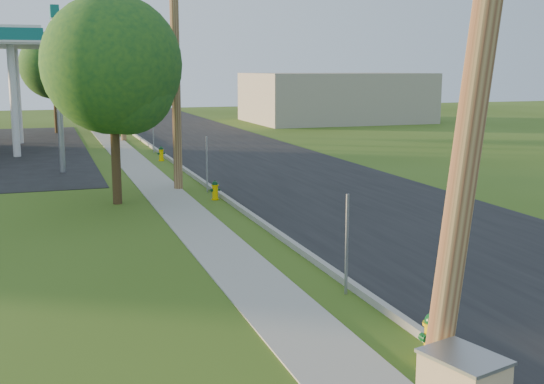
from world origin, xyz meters
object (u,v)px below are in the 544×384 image
object	(u,v)px
utility_pole_mid	(175,52)
hydrant_near	(432,337)
tree_verge	(116,70)
hydrant_mid	(215,190)
utility_pole_near	(484,27)
hydrant_far	(161,154)
tree_lot	(55,68)
price_pylon	(56,42)
utility_pole_far	(120,61)

from	to	relation	value
utility_pole_mid	hydrant_near	xyz separation A→B (m)	(0.76, -16.08, -4.56)
tree_verge	hydrant_mid	xyz separation A→B (m)	(3.09, -0.30, -3.99)
utility_pole_mid	hydrant_mid	world-z (taller)	utility_pole_mid
utility_pole_near	hydrant_far	distance (m)	26.35
tree_lot	utility_pole_mid	bearing A→B (deg)	-81.59
hydrant_near	tree_lot	bearing A→B (deg)	96.15
utility_pole_near	price_pylon	bearing A→B (deg)	99.42
hydrant_mid	utility_pole_far	bearing A→B (deg)	92.16
utility_pole_mid	tree_verge	size ratio (longest dim) A/B	1.46
utility_pole_near	utility_pole_mid	bearing A→B (deg)	90.00
utility_pole_near	utility_pole_mid	distance (m)	18.00
utility_pole_near	hydrant_mid	size ratio (longest dim) A/B	14.13
hydrant_far	tree_lot	bearing A→B (deg)	104.74
utility_pole_near	hydrant_far	bearing A→B (deg)	88.45
hydrant_near	utility_pole_far	bearing A→B (deg)	91.27
utility_pole_near	tree_verge	distance (m)	16.00
price_pylon	hydrant_near	distance (m)	22.64
tree_lot	hydrant_mid	size ratio (longest dim) A/B	10.17
tree_lot	hydrant_far	distance (m)	17.34
price_pylon	hydrant_mid	bearing A→B (deg)	-59.63
utility_pole_mid	hydrant_mid	size ratio (longest dim) A/B	14.61
utility_pole_near	hydrant_mid	world-z (taller)	utility_pole_near
utility_pole_mid	hydrant_far	distance (m)	9.22
utility_pole_near	utility_pole_mid	world-z (taller)	utility_pole_mid
utility_pole_mid	hydrant_mid	xyz separation A→B (m)	(0.77, -2.47, -4.63)
utility_pole_far	hydrant_mid	world-z (taller)	utility_pole_far
utility_pole_far	tree_lot	xyz separation A→B (m)	(-3.59, 6.27, -0.41)
hydrant_far	hydrant_mid	bearing A→B (deg)	-89.60
hydrant_near	hydrant_far	distance (m)	24.04
utility_pole_near	hydrant_far	world-z (taller)	utility_pole_near
price_pylon	utility_pole_mid	bearing A→B (deg)	-54.66
utility_pole_near	hydrant_near	distance (m)	4.87
utility_pole_near	tree_lot	world-z (taller)	utility_pole_near
utility_pole_near	price_pylon	size ratio (longest dim) A/B	1.38
tree_verge	hydrant_mid	distance (m)	5.06
utility_pole_near	hydrant_near	bearing A→B (deg)	68.54
hydrant_near	hydrant_mid	distance (m)	13.61
utility_pole_near	hydrant_mid	distance (m)	16.18
tree_lot	price_pylon	bearing A→B (deg)	-90.95
utility_pole_mid	utility_pole_near	bearing A→B (deg)	-90.00
utility_pole_mid	utility_pole_far	xyz separation A→B (m)	(0.00, 18.00, -0.15)
utility_pole_mid	tree_verge	world-z (taller)	utility_pole_mid
price_pylon	hydrant_far	bearing A→B (deg)	28.11
price_pylon	tree_verge	distance (m)	7.91
utility_pole_mid	tree_verge	bearing A→B (deg)	-136.87
tree_lot	hydrant_near	world-z (taller)	tree_lot
tree_lot	hydrant_far	xyz separation A→B (m)	(4.29, -16.31, -4.05)
utility_pole_near	utility_pole_mid	xyz separation A→B (m)	(-0.00, 18.00, 0.15)
utility_pole_far	price_pylon	xyz separation A→B (m)	(-3.90, -12.50, 0.63)
tree_lot	tree_verge	bearing A→B (deg)	-87.25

